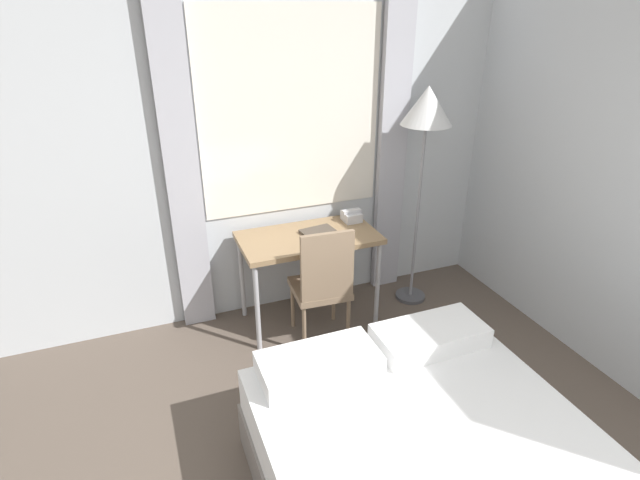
{
  "coord_description": "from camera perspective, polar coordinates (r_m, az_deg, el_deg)",
  "views": [
    {
      "loc": [
        -1.02,
        -0.29,
        2.35
      ],
      "look_at": [
        0.08,
        2.53,
        0.9
      ],
      "focal_mm": 28.0,
      "sensor_mm": 36.0,
      "label": 1
    }
  ],
  "objects": [
    {
      "name": "desk",
      "position": [
        3.81,
        -1.31,
        -0.43
      ],
      "size": [
        1.05,
        0.56,
        0.75
      ],
      "color": "#937551",
      "rests_on": "ground_plane"
    },
    {
      "name": "wall_back_with_window",
      "position": [
        3.85,
        -5.03,
        10.53
      ],
      "size": [
        4.67,
        0.13,
        2.7
      ],
      "color": "silver",
      "rests_on": "ground_plane"
    },
    {
      "name": "standing_lamp",
      "position": [
        3.9,
        12.07,
        13.56
      ],
      "size": [
        0.39,
        0.39,
        1.8
      ],
      "color": "#4C4C51",
      "rests_on": "ground_plane"
    },
    {
      "name": "desk_chair",
      "position": [
        3.62,
        0.32,
        -4.79
      ],
      "size": [
        0.43,
        0.43,
        0.95
      ],
      "rotation": [
        0.0,
        0.0,
        -0.07
      ],
      "color": "#8C7259",
      "rests_on": "ground_plane"
    },
    {
      "name": "book",
      "position": [
        3.81,
        -0.28,
        1.01
      ],
      "size": [
        0.27,
        0.18,
        0.02
      ],
      "rotation": [
        0.0,
        0.0,
        0.14
      ],
      "color": "#4C4238",
      "rests_on": "desk"
    },
    {
      "name": "telephone",
      "position": [
        4.02,
        3.61,
        2.76
      ],
      "size": [
        0.15,
        0.15,
        0.1
      ],
      "color": "silver",
      "rests_on": "desk"
    }
  ]
}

